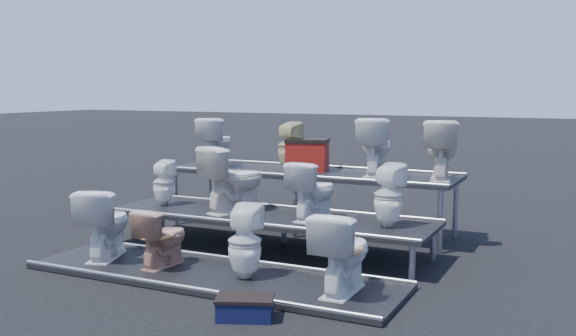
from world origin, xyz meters
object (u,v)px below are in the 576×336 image
at_px(toilet_2, 245,242).
at_px(toilet_7, 388,195).
at_px(toilet_4, 163,183).
at_px(toilet_11, 441,150).
at_px(toilet_6, 313,190).
at_px(step_stool, 245,309).
at_px(toilet_5, 233,179).
at_px(toilet_0, 105,223).
at_px(red_crate, 307,156).
at_px(toilet_8, 216,142).
at_px(toilet_3, 342,252).
at_px(toilet_9, 289,146).
at_px(toilet_1, 162,237).
at_px(toilet_10, 375,147).

height_order(toilet_2, toilet_7, toilet_7).
distance_m(toilet_2, toilet_4, 2.41).
relative_size(toilet_2, toilet_11, 1.00).
bearing_deg(toilet_6, toilet_7, -170.19).
distance_m(toilet_6, step_stool, 2.34).
relative_size(toilet_4, toilet_5, 0.72).
xyz_separation_m(toilet_0, red_crate, (1.39, 2.70, 0.59)).
height_order(toilet_8, toilet_11, toilet_11).
bearing_deg(toilet_3, toilet_0, 0.02).
relative_size(toilet_3, toilet_9, 1.16).
bearing_deg(toilet_6, toilet_5, 9.81).
xyz_separation_m(toilet_5, step_stool, (1.41, -2.21, -0.80)).
distance_m(toilet_5, toilet_8, 1.72).
xyz_separation_m(toilet_1, toilet_11, (2.50, 2.60, 0.86)).
height_order(toilet_2, toilet_10, toilet_10).
height_order(toilet_0, toilet_11, toilet_11).
bearing_deg(toilet_0, toilet_11, -161.43).
xyz_separation_m(toilet_3, toilet_7, (0.06, 1.30, 0.36)).
xyz_separation_m(toilet_2, toilet_11, (1.44, 2.60, 0.80)).
bearing_deg(toilet_7, toilet_11, -91.26).
distance_m(toilet_8, step_stool, 4.44).
distance_m(toilet_3, toilet_5, 2.41).
xyz_separation_m(toilet_0, toilet_3, (2.96, 0.00, -0.01)).
bearing_deg(toilet_5, toilet_6, -158.47).
xyz_separation_m(toilet_2, toilet_4, (-2.00, 1.30, 0.32)).
distance_m(toilet_5, red_crate, 1.47).
height_order(toilet_3, toilet_10, toilet_10).
height_order(toilet_1, toilet_6, toilet_6).
height_order(toilet_4, toilet_7, toilet_7).
height_order(toilet_5, step_stool, toilet_5).
bearing_deg(toilet_2, toilet_4, -44.56).
relative_size(toilet_0, toilet_10, 1.06).
xyz_separation_m(toilet_6, toilet_10, (0.34, 1.30, 0.44)).
xyz_separation_m(toilet_5, toilet_7, (2.05, 0.00, -0.06)).
xyz_separation_m(toilet_3, toilet_5, (-1.99, 1.30, 0.42)).
bearing_deg(toilet_9, toilet_6, 135.87).
distance_m(toilet_4, toilet_7, 3.15).
height_order(toilet_1, toilet_10, toilet_10).
distance_m(toilet_1, toilet_2, 1.06).
xyz_separation_m(red_crate, step_stool, (1.00, -3.60, -0.98)).
height_order(toilet_8, toilet_9, toilet_8).
xyz_separation_m(toilet_3, toilet_4, (-3.09, 1.30, 0.30)).
distance_m(toilet_7, toilet_8, 3.40).
xyz_separation_m(toilet_3, toilet_10, (-0.53, 2.60, 0.79)).
xyz_separation_m(toilet_2, toilet_3, (1.09, 0.00, 0.01)).
xyz_separation_m(toilet_9, toilet_10, (1.29, 0.00, 0.04)).
bearing_deg(toilet_4, step_stool, 134.28).
relative_size(toilet_3, step_stool, 1.66).
bearing_deg(toilet_5, toilet_10, -116.60).
bearing_deg(toilet_2, toilet_3, 168.47).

